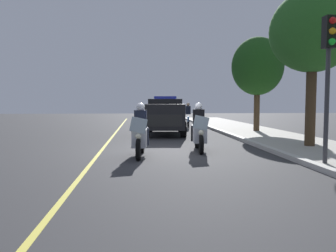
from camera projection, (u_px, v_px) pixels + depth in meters
ground_plane at (168, 152)px, 11.97m from camera, size 80.00×80.00×0.00m
curb_strip at (267, 148)px, 12.26m from camera, size 48.00×0.24×0.15m
sidewalk_strip at (317, 148)px, 12.42m from camera, size 48.00×3.60×0.10m
lane_stripe_center at (100, 152)px, 11.78m from camera, size 48.00×0.12×0.01m
police_motorcycle_lead_left at (140, 135)px, 10.87m from camera, size 2.14×0.62×1.72m
police_motorcycle_lead_right at (199, 131)px, 12.05m from camera, size 2.14×0.62×1.72m
police_suv at (165, 115)px, 18.23m from camera, size 5.03×2.37×2.05m
cyclist_background at (188, 116)px, 22.62m from camera, size 1.76×0.34×1.69m
traffic_light at (329, 56)px, 8.94m from camera, size 0.38×0.28×3.93m
tree_mid_block at (313, 32)px, 12.51m from camera, size 3.14×3.14×5.77m
tree_far_back at (257, 67)px, 19.21m from camera, size 2.91×2.91×5.31m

